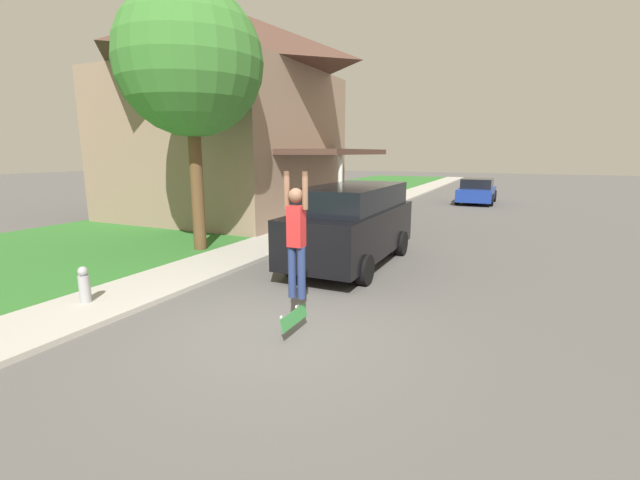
{
  "coord_description": "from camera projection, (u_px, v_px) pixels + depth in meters",
  "views": [
    {
      "loc": [
        3.43,
        -5.63,
        2.85
      ],
      "look_at": [
        -0.06,
        1.79,
        1.17
      ],
      "focal_mm": 24.0,
      "sensor_mm": 36.0,
      "label": 1
    }
  ],
  "objects": [
    {
      "name": "skateboarder",
      "position": [
        296.0,
        234.0,
        6.72
      ],
      "size": [
        0.41,
        0.23,
        2.03
      ],
      "color": "navy",
      "rests_on": "ground_plane"
    },
    {
      "name": "ground_plane",
      "position": [
        277.0,
        330.0,
        6.99
      ],
      "size": [
        120.0,
        120.0,
        0.0
      ],
      "primitive_type": "plane",
      "color": "#54514F"
    },
    {
      "name": "lawn",
      "position": [
        173.0,
        231.0,
        15.64
      ],
      "size": [
        10.0,
        80.0,
        0.08
      ],
      "color": "#2D6B28",
      "rests_on": "ground_plane"
    },
    {
      "name": "suv_parked",
      "position": [
        352.0,
        223.0,
        10.96
      ],
      "size": [
        2.05,
        4.97,
        2.03
      ],
      "color": "black",
      "rests_on": "ground_plane"
    },
    {
      "name": "lawn_tree_near",
      "position": [
        190.0,
        63.0,
        11.5
      ],
      "size": [
        3.95,
        3.95,
        7.14
      ],
      "color": "brown",
      "rests_on": "lawn"
    },
    {
      "name": "sidewalk",
      "position": [
        277.0,
        241.0,
        13.81
      ],
      "size": [
        1.8,
        80.0,
        0.1
      ],
      "color": "#ADA89E",
      "rests_on": "ground_plane"
    },
    {
      "name": "fire_hydrant",
      "position": [
        84.0,
        285.0,
        7.95
      ],
      "size": [
        0.2,
        0.2,
        0.69
      ],
      "color": "#99999E",
      "rests_on": "sidewalk"
    },
    {
      "name": "house",
      "position": [
        224.0,
        111.0,
        18.43
      ],
      "size": [
        10.98,
        8.61,
        8.75
      ],
      "color": "#89705B",
      "rests_on": "lawn"
    },
    {
      "name": "skateboard",
      "position": [
        294.0,
        318.0,
        6.74
      ],
      "size": [
        0.15,
        0.81,
        0.25
      ],
      "color": "#337F3D",
      "rests_on": "ground_plane"
    },
    {
      "name": "car_down_street",
      "position": [
        477.0,
        191.0,
        24.49
      ],
      "size": [
        1.98,
        4.1,
        1.41
      ],
      "color": "navy",
      "rests_on": "ground_plane"
    }
  ]
}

